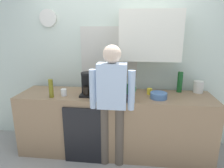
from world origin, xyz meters
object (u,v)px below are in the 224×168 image
object	(u,v)px
bottle_amber_beer	(102,85)
cup_white_mug	(64,92)
cup_yellow_cup	(150,91)
mixing_bowl	(159,96)
cup_blue_mug	(112,96)
coffee_maker	(88,85)
dish_soap	(119,93)
bottle_green_wine	(180,82)
storage_canister	(198,87)
bottle_olive_oil	(51,88)
potted_plant	(130,91)
person_at_sink	(112,98)

from	to	relation	value
bottle_amber_beer	cup_white_mug	xyz separation A→B (m)	(-0.50, -0.19, -0.07)
cup_yellow_cup	mixing_bowl	xyz separation A→B (m)	(0.11, -0.17, -0.00)
cup_blue_mug	mixing_bowl	world-z (taller)	cup_blue_mug
coffee_maker	dish_soap	world-z (taller)	coffee_maker
cup_white_mug	cup_yellow_cup	size ratio (longest dim) A/B	1.12
bottle_amber_beer	dish_soap	xyz separation A→B (m)	(0.26, -0.21, -0.04)
bottle_green_wine	storage_canister	world-z (taller)	bottle_green_wine
storage_canister	bottle_olive_oil	bearing A→B (deg)	-167.49
bottle_amber_beer	bottle_green_wine	world-z (taller)	bottle_green_wine
cup_blue_mug	mixing_bowl	size ratio (longest dim) A/B	0.45
cup_blue_mug	bottle_green_wine	bearing A→B (deg)	26.22
bottle_green_wine	potted_plant	size ratio (longest dim) A/B	1.30
dish_soap	bottle_amber_beer	bearing A→B (deg)	141.55
cup_blue_mug	dish_soap	distance (m)	0.12
cup_white_mug	cup_yellow_cup	bearing A→B (deg)	9.66
coffee_maker	dish_soap	xyz separation A→B (m)	(0.43, -0.08, -0.07)
bottle_amber_beer	cup_yellow_cup	distance (m)	0.68
potted_plant	storage_canister	bearing A→B (deg)	25.56
bottle_green_wine	person_at_sink	world-z (taller)	person_at_sink
coffee_maker	bottle_green_wine	distance (m)	1.32
bottle_green_wine	dish_soap	world-z (taller)	bottle_green_wine
bottle_olive_oil	person_at_sink	distance (m)	0.84
storage_canister	person_at_sink	bearing A→B (deg)	-155.81
storage_canister	coffee_maker	bearing A→B (deg)	-168.86
bottle_amber_beer	person_at_sink	xyz separation A→B (m)	(0.19, -0.36, -0.05)
mixing_bowl	coffee_maker	bearing A→B (deg)	178.48
potted_plant	person_at_sink	distance (m)	0.25
cup_blue_mug	person_at_sink	bearing A→B (deg)	-84.48
bottle_amber_beer	person_at_sink	size ratio (longest dim) A/B	0.14
storage_canister	cup_blue_mug	bearing A→B (deg)	-158.88
coffee_maker	bottle_olive_oil	world-z (taller)	coffee_maker
person_at_sink	cup_white_mug	bearing A→B (deg)	157.57
mixing_bowl	storage_canister	bearing A→B (deg)	28.95
potted_plant	person_at_sink	world-z (taller)	person_at_sink
mixing_bowl	potted_plant	size ratio (longest dim) A/B	0.96
coffee_maker	cup_white_mug	size ratio (longest dim) A/B	3.47
cup_blue_mug	storage_canister	size ratio (longest dim) A/B	0.59
coffee_maker	mixing_bowl	size ratio (longest dim) A/B	1.50
bottle_amber_beer	cup_white_mug	size ratio (longest dim) A/B	2.42
cup_yellow_cup	dish_soap	bearing A→B (deg)	-152.52
coffee_maker	person_at_sink	xyz separation A→B (m)	(0.36, -0.23, -0.09)
bottle_olive_oil	coffee_maker	bearing A→B (deg)	16.90
potted_plant	dish_soap	distance (m)	0.18
bottle_green_wine	bottle_olive_oil	bearing A→B (deg)	-165.78
bottle_olive_oil	cup_blue_mug	distance (m)	0.82
coffee_maker	mixing_bowl	distance (m)	0.96
bottle_olive_oil	cup_white_mug	distance (m)	0.18
cup_white_mug	cup_blue_mug	distance (m)	0.69
bottle_olive_oil	person_at_sink	xyz separation A→B (m)	(0.83, -0.09, -0.06)
coffee_maker	mixing_bowl	xyz separation A→B (m)	(0.95, -0.03, -0.11)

